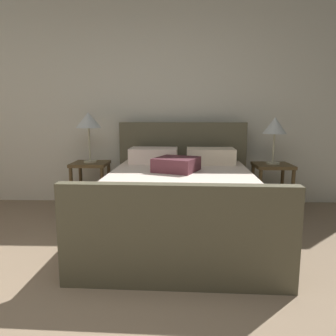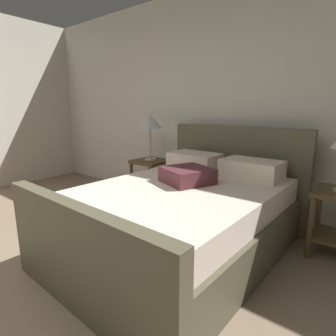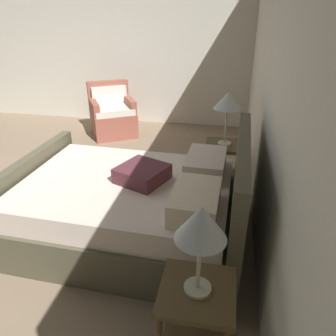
{
  "view_description": "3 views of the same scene",
  "coord_description": "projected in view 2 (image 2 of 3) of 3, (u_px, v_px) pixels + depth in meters",
  "views": [
    {
      "loc": [
        0.38,
        -1.32,
        1.19
      ],
      "look_at": [
        0.29,
        1.86,
        0.66
      ],
      "focal_mm": 34.01,
      "sensor_mm": 36.0,
      "label": 1
    },
    {
      "loc": [
        1.74,
        -0.12,
        1.29
      ],
      "look_at": [
        0.05,
        2.02,
        0.69
      ],
      "focal_mm": 29.07,
      "sensor_mm": 36.0,
      "label": 2
    },
    {
      "loc": [
        2.9,
        2.63,
        2.05
      ],
      "look_at": [
        -0.0,
        2.07,
        0.58
      ],
      "focal_mm": 34.41,
      "sensor_mm": 36.0,
      "label": 3
    }
  ],
  "objects": [
    {
      "name": "wall_back",
      "position": [
        214.0,
        102.0,
        3.46
      ],
      "size": [
        6.42,
        0.12,
        2.74
      ],
      "primitive_type": "cube",
      "color": "silver",
      "rests_on": "ground"
    },
    {
      "name": "bed",
      "position": [
        184.0,
        214.0,
        2.48
      ],
      "size": [
        1.7,
        2.2,
        1.1
      ],
      "color": "brown",
      "rests_on": "ground"
    },
    {
      "name": "nightstand_left",
      "position": [
        151.0,
        174.0,
        3.78
      ],
      "size": [
        0.44,
        0.44,
        0.6
      ],
      "color": "#503D22",
      "rests_on": "ground"
    },
    {
      "name": "table_lamp_left",
      "position": [
        150.0,
        122.0,
        3.62
      ],
      "size": [
        0.32,
        0.32,
        0.62
      ],
      "color": "#B7B293",
      "rests_on": "nightstand_left"
    }
  ]
}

